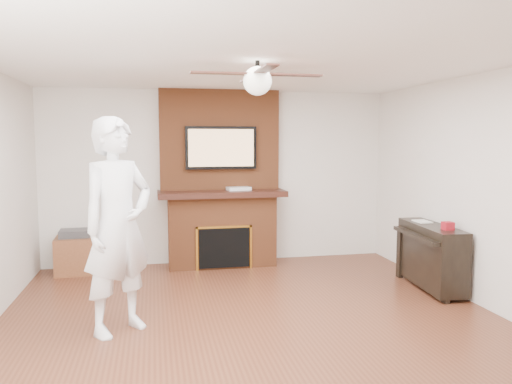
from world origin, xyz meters
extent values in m
cube|color=#4C2516|center=(0.00, 0.00, -0.09)|extent=(5.36, 5.86, 0.18)
cube|color=white|center=(0.00, 0.00, 2.59)|extent=(5.36, 5.86, 0.18)
cube|color=beige|center=(0.00, 2.84, 1.25)|extent=(5.36, 0.18, 2.50)
cube|color=beige|center=(0.00, -2.84, 1.25)|extent=(5.36, 0.18, 2.50)
cube|color=beige|center=(2.59, 0.00, 1.25)|extent=(0.18, 5.86, 2.50)
cube|color=brown|center=(0.00, 2.50, 0.50)|extent=(1.50, 0.50, 1.00)
cube|color=black|center=(0.00, 2.47, 1.04)|extent=(1.78, 0.64, 0.08)
cube|color=brown|center=(0.00, 2.65, 1.79)|extent=(1.70, 0.20, 1.42)
cube|color=black|center=(0.00, 2.25, 0.31)|extent=(0.70, 0.06, 0.55)
cube|color=#BF8C2D|center=(0.00, 2.24, 0.60)|extent=(0.78, 0.02, 0.03)
cube|color=#BF8C2D|center=(-0.38, 2.24, 0.31)|extent=(0.03, 0.02, 0.61)
cube|color=#BF8C2D|center=(0.38, 2.24, 0.31)|extent=(0.03, 0.02, 0.61)
cube|color=black|center=(0.00, 2.50, 1.68)|extent=(1.00, 0.07, 0.60)
cube|color=tan|center=(0.00, 2.47, 1.68)|extent=(0.92, 0.01, 0.52)
cylinder|color=black|center=(0.00, 0.00, 2.43)|extent=(0.04, 0.04, 0.14)
sphere|color=white|center=(0.00, 0.00, 2.32)|extent=(0.26, 0.26, 0.26)
cube|color=black|center=(0.33, 0.00, 2.38)|extent=(0.55, 0.11, 0.01)
cube|color=black|center=(0.00, 0.33, 2.38)|extent=(0.11, 0.55, 0.01)
cube|color=black|center=(-0.33, 0.00, 2.38)|extent=(0.55, 0.11, 0.01)
cube|color=black|center=(0.00, -0.33, 2.38)|extent=(0.11, 0.55, 0.01)
imported|color=silver|center=(-1.27, 0.21, 1.00)|extent=(0.88, 0.85, 2.00)
cube|color=brown|center=(-1.99, 2.48, 0.25)|extent=(0.54, 0.54, 0.49)
cube|color=#323234|center=(-1.99, 2.48, 0.54)|extent=(0.41, 0.33, 0.10)
cube|color=black|center=(2.32, 0.85, 0.41)|extent=(0.45, 1.21, 0.73)
cube|color=black|center=(2.19, 0.32, 0.32)|extent=(0.05, 0.09, 0.64)
cube|color=black|center=(2.19, 1.38, 0.32)|extent=(0.05, 0.09, 0.64)
cube|color=black|center=(2.12, 0.85, 0.66)|extent=(0.22, 1.10, 0.05)
cube|color=silver|center=(2.32, 1.08, 0.78)|extent=(0.16, 0.23, 0.01)
cube|color=maroon|center=(2.32, 0.53, 0.82)|extent=(0.11, 0.11, 0.09)
cube|color=silver|center=(0.24, 2.45, 1.10)|extent=(0.35, 0.24, 0.05)
cylinder|color=red|center=(-0.22, 2.39, 0.06)|extent=(0.07, 0.07, 0.13)
cylinder|color=#416D2B|center=(-0.02, 2.38, 0.04)|extent=(0.07, 0.07, 0.09)
cylinder|color=#C2B09A|center=(0.02, 2.34, 0.06)|extent=(0.09, 0.09, 0.12)
cylinder|color=#345E9D|center=(0.27, 2.39, 0.04)|extent=(0.05, 0.05, 0.08)
camera|label=1|loc=(-0.94, -4.48, 1.79)|focal=35.00mm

